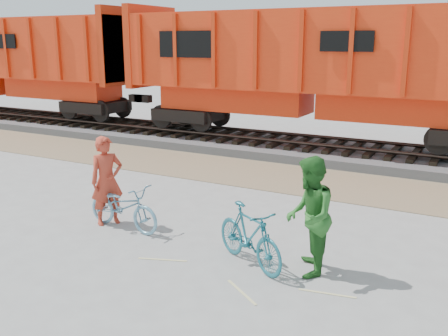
{
  "coord_description": "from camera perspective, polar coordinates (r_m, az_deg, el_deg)",
  "views": [
    {
      "loc": [
        3.94,
        -7.6,
        3.84
      ],
      "look_at": [
        -0.97,
        1.5,
        1.21
      ],
      "focal_mm": 40.0,
      "sensor_mm": 36.0,
      "label": 1
    }
  ],
  "objects": [
    {
      "name": "bicycle_blue",
      "position": [
        10.65,
        -11.43,
        -4.34
      ],
      "size": [
        1.92,
        0.82,
        0.98
      ],
      "primitive_type": "imported",
      "rotation": [
        0.0,
        0.0,
        1.48
      ],
      "color": "#69A1BB",
      "rests_on": "ground"
    },
    {
      "name": "person_man",
      "position": [
        8.44,
        9.71,
        -5.48
      ],
      "size": [
        1.04,
        1.18,
        2.03
      ],
      "primitive_type": "imported",
      "rotation": [
        0.0,
        0.0,
        -1.25
      ],
      "color": "#286B25",
      "rests_on": "ground"
    },
    {
      "name": "bicycle_teal",
      "position": [
        8.78,
        2.92,
        -7.77
      ],
      "size": [
        1.84,
        1.33,
        1.09
      ],
      "primitive_type": "imported",
      "rotation": [
        0.0,
        0.0,
        1.07
      ],
      "color": "#1D6371",
      "rests_on": "ground"
    },
    {
      "name": "ground",
      "position": [
        9.39,
        0.9,
        -9.87
      ],
      "size": [
        120.0,
        120.0,
        0.0
      ],
      "primitive_type": "plane",
      "color": "#9E9E99",
      "rests_on": "ground"
    },
    {
      "name": "ballast_bed",
      "position": [
        17.46,
        14.66,
        1.61
      ],
      "size": [
        120.0,
        4.0,
        0.3
      ],
      "primitive_type": "cube",
      "color": "slate",
      "rests_on": "ground"
    },
    {
      "name": "hopper_car_left",
      "position": [
        26.32,
        -22.98,
        11.37
      ],
      "size": [
        14.0,
        3.13,
        4.65
      ],
      "color": "black",
      "rests_on": "track"
    },
    {
      "name": "gravel_strip",
      "position": [
        14.21,
        11.19,
        -1.63
      ],
      "size": [
        120.0,
        3.0,
        0.02
      ],
      "primitive_type": "cube",
      "color": "#9A8160",
      "rests_on": "ground"
    },
    {
      "name": "person_solo",
      "position": [
        10.91,
        -13.24,
        -1.43
      ],
      "size": [
        0.76,
        0.84,
        1.92
      ],
      "primitive_type": "imported",
      "rotation": [
        0.0,
        0.0,
        1.01
      ],
      "color": "#B33724",
      "rests_on": "ground"
    },
    {
      "name": "track",
      "position": [
        17.39,
        14.73,
        2.65
      ],
      "size": [
        120.0,
        2.6,
        0.24
      ],
      "color": "black",
      "rests_on": "ballast_bed"
    },
    {
      "name": "hopper_car_center",
      "position": [
        17.48,
        10.5,
        11.32
      ],
      "size": [
        14.0,
        3.13,
        4.65
      ],
      "color": "black",
      "rests_on": "track"
    }
  ]
}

